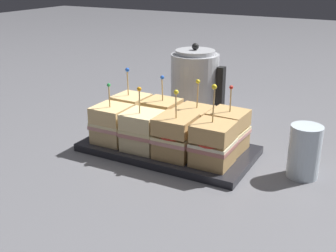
{
  "coord_description": "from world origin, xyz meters",
  "views": [
    {
      "loc": [
        0.45,
        -0.82,
        0.42
      ],
      "look_at": [
        0.0,
        0.0,
        0.07
      ],
      "focal_mm": 45.0,
      "sensor_mm": 36.0,
      "label": 1
    }
  ],
  "objects_px": {
    "sandwich_front_center_left": "(142,131)",
    "sandwich_back_center_right": "(193,125)",
    "sandwich_back_center_left": "(162,118)",
    "drinking_glass": "(304,152)",
    "kettle_steel": "(195,85)",
    "sandwich_front_far_left": "(112,124)",
    "sandwich_front_center_right": "(175,137)",
    "sandwich_back_far_left": "(131,113)",
    "serving_platter": "(168,149)",
    "sandwich_back_far_right": "(228,131)",
    "sandwich_front_far_right": "(213,144)"
  },
  "relations": [
    {
      "from": "serving_platter",
      "to": "sandwich_back_center_right",
      "type": "height_order",
      "value": "sandwich_back_center_right"
    },
    {
      "from": "sandwich_back_center_right",
      "to": "kettle_steel",
      "type": "relative_size",
      "value": 0.73
    },
    {
      "from": "sandwich_front_far_right",
      "to": "sandwich_back_far_right",
      "type": "distance_m",
      "value": 0.09
    },
    {
      "from": "sandwich_back_center_left",
      "to": "sandwich_back_far_right",
      "type": "distance_m",
      "value": 0.18
    },
    {
      "from": "sandwich_front_far_right",
      "to": "drinking_glass",
      "type": "distance_m",
      "value": 0.19
    },
    {
      "from": "kettle_steel",
      "to": "sandwich_front_far_left",
      "type": "bearing_deg",
      "value": -103.68
    },
    {
      "from": "sandwich_front_far_right",
      "to": "sandwich_front_center_left",
      "type": "bearing_deg",
      "value": -179.16
    },
    {
      "from": "sandwich_back_far_right",
      "to": "kettle_steel",
      "type": "distance_m",
      "value": 0.29
    },
    {
      "from": "sandwich_front_center_left",
      "to": "kettle_steel",
      "type": "xyz_separation_m",
      "value": [
        -0.01,
        0.31,
        0.03
      ]
    },
    {
      "from": "sandwich_front_center_right",
      "to": "sandwich_back_far_right",
      "type": "height_order",
      "value": "sandwich_front_center_right"
    },
    {
      "from": "sandwich_front_center_right",
      "to": "sandwich_front_far_left",
      "type": "bearing_deg",
      "value": 178.99
    },
    {
      "from": "kettle_steel",
      "to": "drinking_glass",
      "type": "height_order",
      "value": "kettle_steel"
    },
    {
      "from": "sandwich_front_far_left",
      "to": "sandwich_back_center_right",
      "type": "xyz_separation_m",
      "value": [
        0.18,
        0.09,
        0.0
      ]
    },
    {
      "from": "sandwich_back_far_left",
      "to": "sandwich_back_center_left",
      "type": "distance_m",
      "value": 0.09
    },
    {
      "from": "sandwich_back_far_right",
      "to": "serving_platter",
      "type": "bearing_deg",
      "value": -160.98
    },
    {
      "from": "sandwich_front_center_right",
      "to": "sandwich_back_center_right",
      "type": "relative_size",
      "value": 1.0
    },
    {
      "from": "sandwich_front_far_left",
      "to": "sandwich_back_center_right",
      "type": "distance_m",
      "value": 0.2
    },
    {
      "from": "sandwich_front_center_right",
      "to": "kettle_steel",
      "type": "distance_m",
      "value": 0.33
    },
    {
      "from": "serving_platter",
      "to": "sandwich_front_far_left",
      "type": "distance_m",
      "value": 0.15
    },
    {
      "from": "sandwich_front_center_left",
      "to": "sandwich_back_far_left",
      "type": "height_order",
      "value": "sandwich_back_far_left"
    },
    {
      "from": "serving_platter",
      "to": "sandwich_back_center_right",
      "type": "xyz_separation_m",
      "value": [
        0.05,
        0.04,
        0.05
      ]
    },
    {
      "from": "sandwich_front_center_left",
      "to": "sandwich_front_center_right",
      "type": "xyz_separation_m",
      "value": [
        0.09,
        -0.0,
        0.0
      ]
    },
    {
      "from": "sandwich_front_far_right",
      "to": "sandwich_back_center_right",
      "type": "xyz_separation_m",
      "value": [
        -0.09,
        0.09,
        -0.0
      ]
    },
    {
      "from": "sandwich_back_far_left",
      "to": "sandwich_back_center_right",
      "type": "xyz_separation_m",
      "value": [
        0.18,
        -0.0,
        -0.0
      ]
    },
    {
      "from": "serving_platter",
      "to": "sandwich_back_far_right",
      "type": "xyz_separation_m",
      "value": [
        0.13,
        0.05,
        0.06
      ]
    },
    {
      "from": "sandwich_back_far_right",
      "to": "sandwich_back_center_left",
      "type": "bearing_deg",
      "value": 179.97
    },
    {
      "from": "serving_platter",
      "to": "kettle_steel",
      "type": "relative_size",
      "value": 1.87
    },
    {
      "from": "sandwich_front_center_left",
      "to": "sandwich_back_center_left",
      "type": "bearing_deg",
      "value": 90.06
    },
    {
      "from": "sandwich_back_far_left",
      "to": "drinking_glass",
      "type": "xyz_separation_m",
      "value": [
        0.45,
        -0.02,
        -0.01
      ]
    },
    {
      "from": "sandwich_front_center_left",
      "to": "sandwich_back_center_right",
      "type": "height_order",
      "value": "sandwich_back_center_right"
    },
    {
      "from": "serving_platter",
      "to": "sandwich_front_far_left",
      "type": "relative_size",
      "value": 2.75
    },
    {
      "from": "sandwich_front_far_right",
      "to": "sandwich_back_far_right",
      "type": "relative_size",
      "value": 1.14
    },
    {
      "from": "sandwich_front_far_right",
      "to": "sandwich_back_far_right",
      "type": "xyz_separation_m",
      "value": [
        -0.0,
        0.09,
        -0.0
      ]
    },
    {
      "from": "serving_platter",
      "to": "sandwich_back_far_left",
      "type": "relative_size",
      "value": 2.46
    },
    {
      "from": "sandwich_back_center_left",
      "to": "sandwich_front_center_right",
      "type": "bearing_deg",
      "value": -46.66
    },
    {
      "from": "sandwich_front_center_left",
      "to": "sandwich_front_far_right",
      "type": "height_order",
      "value": "sandwich_front_far_right"
    },
    {
      "from": "drinking_glass",
      "to": "sandwich_back_far_left",
      "type": "bearing_deg",
      "value": 177.92
    },
    {
      "from": "sandwich_front_center_right",
      "to": "sandwich_back_center_left",
      "type": "distance_m",
      "value": 0.13
    },
    {
      "from": "sandwich_front_far_left",
      "to": "sandwich_back_far_left",
      "type": "xyz_separation_m",
      "value": [
        -0.0,
        0.09,
        0.0
      ]
    },
    {
      "from": "sandwich_front_far_left",
      "to": "kettle_steel",
      "type": "xyz_separation_m",
      "value": [
        0.08,
        0.31,
        0.03
      ]
    },
    {
      "from": "sandwich_back_far_left",
      "to": "kettle_steel",
      "type": "distance_m",
      "value": 0.24
    },
    {
      "from": "sandwich_back_far_left",
      "to": "sandwich_back_center_right",
      "type": "relative_size",
      "value": 1.05
    },
    {
      "from": "sandwich_back_center_left",
      "to": "kettle_steel",
      "type": "distance_m",
      "value": 0.23
    },
    {
      "from": "sandwich_back_center_left",
      "to": "drinking_glass",
      "type": "height_order",
      "value": "sandwich_back_center_left"
    },
    {
      "from": "sandwich_front_far_left",
      "to": "sandwich_back_far_left",
      "type": "bearing_deg",
      "value": 90.49
    },
    {
      "from": "sandwich_back_center_right",
      "to": "serving_platter",
      "type": "bearing_deg",
      "value": -136.07
    },
    {
      "from": "sandwich_back_center_left",
      "to": "kettle_steel",
      "type": "relative_size",
      "value": 0.72
    },
    {
      "from": "serving_platter",
      "to": "sandwich_front_center_right",
      "type": "xyz_separation_m",
      "value": [
        0.04,
        -0.05,
        0.06
      ]
    },
    {
      "from": "sandwich_front_center_left",
      "to": "drinking_glass",
      "type": "bearing_deg",
      "value": 11.69
    },
    {
      "from": "sandwich_back_center_left",
      "to": "sandwich_back_center_right",
      "type": "bearing_deg",
      "value": -1.37
    }
  ]
}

